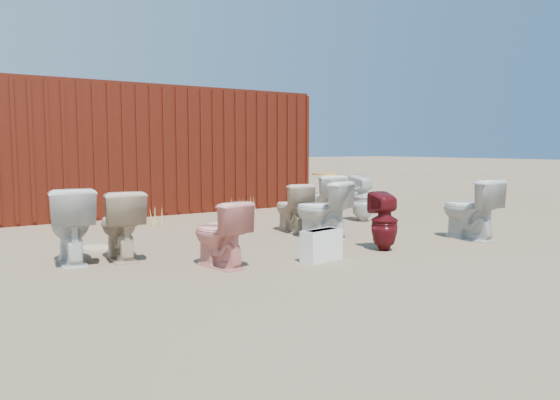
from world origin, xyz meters
TOP-DOWN VIEW (x-y plane):
  - ground at (0.00, 0.00)m, footprint 100.00×100.00m
  - shipping_container at (0.00, 5.20)m, footprint 6.00×2.40m
  - toilet_front_a at (-2.70, 0.65)m, footprint 0.56×0.87m
  - toilet_front_pink at (-1.45, -0.42)m, footprint 0.52×0.75m
  - toilet_front_c at (0.54, 0.38)m, footprint 0.69×0.89m
  - toilet_front_maroon at (0.65, -0.71)m, footprint 0.39×0.40m
  - toilet_front_e at (2.20, -0.78)m, footprint 0.48×0.82m
  - toilet_back_beige_left at (-2.20, 0.55)m, footprint 0.51×0.80m
  - toilet_back_beige_right at (0.57, 1.13)m, footprint 0.49×0.76m
  - toilet_back_yellowlid at (1.68, 1.73)m, footprint 0.62×0.87m
  - toilet_back_e at (2.25, 1.40)m, footprint 0.37×0.38m
  - yellow_lid at (1.68, 1.73)m, footprint 0.40×0.50m
  - loose_tank at (-0.37, -0.77)m, footprint 0.53×0.29m
  - loose_lid_near at (-0.01, 2.31)m, footprint 0.39×0.50m
  - loose_lid_far at (-2.24, 1.34)m, footprint 0.46×0.54m
  - weed_clump_a at (-2.28, 3.02)m, footprint 0.36×0.36m
  - weed_clump_b at (0.75, 2.93)m, footprint 0.32×0.32m
  - weed_clump_c at (2.32, 2.89)m, footprint 0.36×0.36m
  - weed_clump_d at (-0.92, 3.03)m, footprint 0.30×0.30m
  - weed_clump_e at (1.19, 3.50)m, footprint 0.34×0.34m
  - weed_clump_f at (3.34, 0.04)m, footprint 0.28×0.28m

SIDE VIEW (x-z plane):
  - ground at x=0.00m, z-range 0.00..0.00m
  - loose_lid_near at x=-0.01m, z-range 0.00..0.02m
  - loose_lid_far at x=-2.24m, z-range 0.00..0.02m
  - weed_clump_f at x=3.34m, z-range 0.00..0.24m
  - weed_clump_d at x=-0.92m, z-range 0.00..0.26m
  - weed_clump_a at x=-2.28m, z-range 0.00..0.27m
  - weed_clump_e at x=1.19m, z-range 0.00..0.28m
  - weed_clump_b at x=0.75m, z-range 0.00..0.32m
  - loose_tank at x=-0.37m, z-range 0.00..0.35m
  - weed_clump_c at x=2.32m, z-range 0.00..0.36m
  - toilet_front_pink at x=-1.45m, z-range 0.00..0.71m
  - toilet_front_maroon at x=0.65m, z-range 0.00..0.72m
  - toilet_back_beige_right at x=0.57m, z-range 0.00..0.73m
  - toilet_back_beige_left at x=-2.20m, z-range 0.00..0.78m
  - toilet_back_e at x=2.25m, z-range 0.00..0.79m
  - toilet_back_yellowlid at x=1.68m, z-range 0.00..0.80m
  - toilet_front_c at x=0.54m, z-range 0.00..0.80m
  - toilet_front_a at x=-2.70m, z-range 0.00..0.83m
  - toilet_front_e at x=2.20m, z-range 0.00..0.83m
  - yellow_lid at x=1.68m, z-range 0.80..0.82m
  - shipping_container at x=0.00m, z-range 0.00..2.40m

